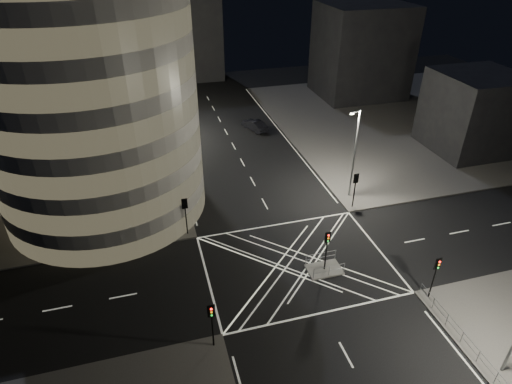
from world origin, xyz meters
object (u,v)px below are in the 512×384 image
object	(u,v)px
traffic_signal_nr	(436,271)
street_lamp_left_far	(156,101)
street_lamp_left_near	(170,161)
traffic_signal_fl	(185,210)
traffic_signal_island	(327,244)
sedan	(255,125)
traffic_signal_fr	(355,184)
traffic_signal_nl	(212,318)
central_island	(324,269)
street_lamp_right_far	(354,151)

from	to	relation	value
traffic_signal_nr	street_lamp_left_far	world-z (taller)	street_lamp_left_far
street_lamp_left_near	traffic_signal_fl	bearing A→B (deg)	-83.03
street_lamp_left_near	traffic_signal_nr	bearing A→B (deg)	-45.87
traffic_signal_fl	traffic_signal_island	world-z (taller)	same
street_lamp_left_far	traffic_signal_nr	bearing A→B (deg)	-63.64
traffic_signal_fl	traffic_signal_nr	distance (m)	22.24
traffic_signal_nr	sedan	world-z (taller)	traffic_signal_nr
traffic_signal_fr	street_lamp_left_far	distance (m)	29.63
street_lamp_left_far	sedan	distance (m)	14.50
traffic_signal_nl	street_lamp_left_far	world-z (taller)	street_lamp_left_far
central_island	traffic_signal_nr	world-z (taller)	traffic_signal_nr
traffic_signal_nl	street_lamp_left_near	world-z (taller)	street_lamp_left_near
traffic_signal_fl	street_lamp_left_far	xyz separation A→B (m)	(-0.64, 23.20, 2.63)
traffic_signal_fl	traffic_signal_nl	world-z (taller)	same
central_island	traffic_signal_fr	xyz separation A→B (m)	(6.80, 8.30, 2.84)
traffic_signal_nl	street_lamp_left_near	size ratio (longest dim) A/B	0.40
traffic_signal_fl	street_lamp_right_far	bearing A→B (deg)	6.88
traffic_signal_fl	traffic_signal_fr	size ratio (longest dim) A/B	1.00
traffic_signal_island	street_lamp_right_far	world-z (taller)	street_lamp_right_far
street_lamp_left_near	sedan	xyz separation A→B (m)	(13.69, 17.57, -4.78)
street_lamp_left_near	central_island	bearing A→B (deg)	-49.73
traffic_signal_island	street_lamp_left_near	xyz separation A→B (m)	(-11.44, 13.50, 2.63)
traffic_signal_fl	sedan	xyz separation A→B (m)	(13.05, 22.77, -2.15)
street_lamp_left_far	street_lamp_right_far	bearing A→B (deg)	-48.06
traffic_signal_nl	traffic_signal_island	size ratio (longest dim) A/B	1.00
traffic_signal_nr	street_lamp_left_near	xyz separation A→B (m)	(-18.24, 18.80, 2.63)
traffic_signal_fl	street_lamp_left_near	world-z (taller)	street_lamp_left_near
central_island	traffic_signal_island	size ratio (longest dim) A/B	0.75
traffic_signal_nr	street_lamp_right_far	distance (m)	16.03
traffic_signal_fl	sedan	size ratio (longest dim) A/B	0.86
traffic_signal_fr	traffic_signal_fl	bearing A→B (deg)	180.00
central_island	traffic_signal_island	distance (m)	2.84
central_island	sedan	world-z (taller)	sedan
traffic_signal_nr	street_lamp_left_far	distance (m)	41.15
street_lamp_left_far	sedan	size ratio (longest dim) A/B	2.16
traffic_signal_fr	traffic_signal_nr	world-z (taller)	same
traffic_signal_fl	traffic_signal_nr	world-z (taller)	same
street_lamp_left_near	street_lamp_right_far	world-z (taller)	same
street_lamp_left_far	street_lamp_right_far	distance (m)	28.23
traffic_signal_nr	street_lamp_left_near	size ratio (longest dim) A/B	0.40
street_lamp_left_near	traffic_signal_island	bearing A→B (deg)	-49.73
sedan	central_island	bearing A→B (deg)	64.60
street_lamp_left_near	street_lamp_right_far	distance (m)	19.11
traffic_signal_island	street_lamp_left_near	distance (m)	17.89
traffic_signal_nl	traffic_signal_island	distance (m)	12.03
traffic_signal_fl	traffic_signal_nl	size ratio (longest dim) A/B	1.00
traffic_signal_nr	sedan	bearing A→B (deg)	97.13
central_island	street_lamp_right_far	xyz separation A→B (m)	(7.44, 10.50, 5.47)
traffic_signal_nr	sedan	size ratio (longest dim) A/B	0.86
traffic_signal_fr	traffic_signal_nl	bearing A→B (deg)	-142.31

